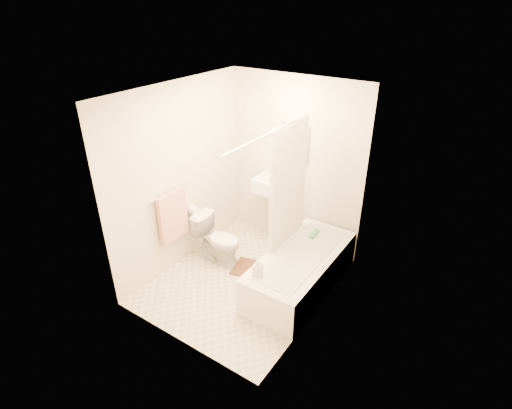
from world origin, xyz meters
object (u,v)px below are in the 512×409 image
Objects in this scene: toilet at (218,240)px; bathtub at (301,271)px; bath_mat at (254,269)px; soap_bottle at (258,268)px; sink at (276,207)px.

toilet is 1.21m from bathtub.
bath_mat is 2.54× the size of soap_bottle.
sink is 0.99m from bath_mat.
sink is at bearing 100.98° from bath_mat.
sink is 0.64× the size of bathtub.
soap_bottle reaches higher than bath_mat.
soap_bottle is at bearing -109.55° from bathtub.
toilet is 0.39× the size of bathtub.
bath_mat is at bearing -175.04° from bathtub.
toilet is 0.99m from sink.
soap_bottle is at bearing -64.38° from sink.
soap_bottle is (-0.22, -0.62, 0.34)m from bathtub.
bathtub is at bearing 4.96° from bath_mat.
sink reaches higher than toilet.
toilet is at bearing -173.84° from bathtub.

